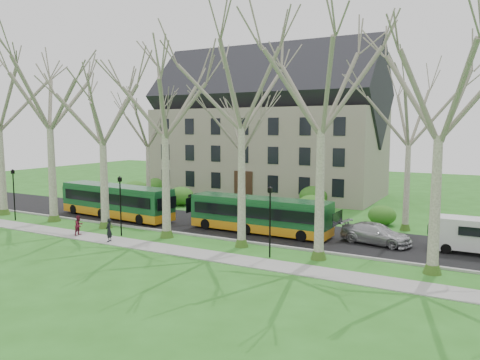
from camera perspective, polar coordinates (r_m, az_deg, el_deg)
name	(u,v)px	position (r m, az deg, el deg)	size (l,w,h in m)	color
ground	(197,242)	(32.74, -5.25, -7.58)	(120.00, 120.00, 0.00)	#2B6B1E
sidewalk	(175,250)	(30.76, -7.87, -8.48)	(70.00, 2.00, 0.06)	gray
road	(236,227)	(37.31, -0.52, -5.76)	(80.00, 8.00, 0.06)	black
curb	(209,237)	(33.94, -3.83, -6.94)	(80.00, 0.25, 0.14)	#A5A39E
building	(267,126)	(55.67, 3.36, 6.60)	(26.50, 12.20, 16.00)	gray
tree_row_verge	(199,141)	(32.03, -5.08, 4.77)	(49.00, 7.00, 14.00)	gray
tree_row_far	(253,149)	(41.98, 1.54, 3.83)	(33.00, 7.00, 12.00)	gray
lamp_row	(188,208)	(31.40, -6.32, -3.40)	(36.22, 0.22, 4.30)	black
hedges	(236,197)	(46.67, -0.45, -2.07)	(30.60, 8.60, 2.00)	#205A19
bus_lead	(116,201)	(42.29, -14.86, -2.48)	(11.64, 2.42, 2.91)	#164D26
bus_follow	(259,215)	(35.05, 2.39, -4.24)	(10.89, 2.27, 2.72)	#164D26
sedan	(376,234)	(33.16, 16.22, -6.30)	(1.94, 4.77, 1.38)	#AAAAAF
van_a	(476,236)	(32.78, 26.85, -6.15)	(5.07, 1.84, 2.21)	silver
pedestrian_a	(109,230)	(33.68, -15.69, -5.89)	(0.59, 0.39, 1.61)	black
pedestrian_b	(79,225)	(36.30, -19.05, -5.24)	(0.71, 0.55, 1.46)	maroon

